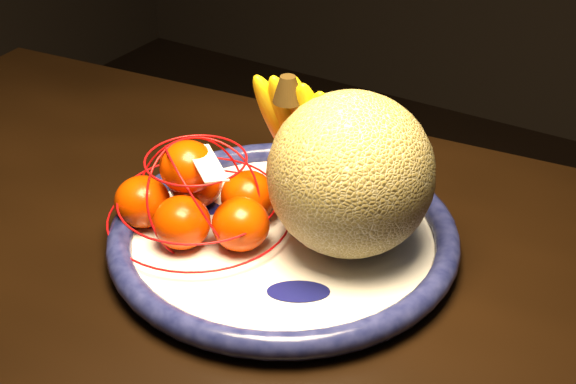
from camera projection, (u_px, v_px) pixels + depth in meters
The scene contains 5 objects.
fruit_bowl at pixel (283, 236), 0.92m from camera, with size 0.40×0.40×0.03m.
cantaloupe at pixel (351, 174), 0.86m from camera, with size 0.18×0.18×0.18m, color olive.
banana_bunch at pixel (304, 132), 0.93m from camera, with size 0.13×0.12×0.20m.
mandarin_bag at pixel (199, 199), 0.92m from camera, with size 0.22×0.22×0.14m.
price_tag at pixel (207, 163), 0.88m from camera, with size 0.07×0.03×0.00m, color white.
Camera 1 is at (0.33, -0.41, 1.35)m, focal length 50.00 mm.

